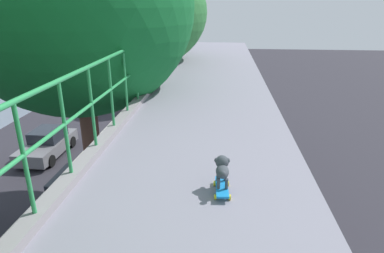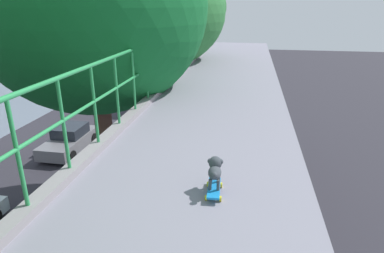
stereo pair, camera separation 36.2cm
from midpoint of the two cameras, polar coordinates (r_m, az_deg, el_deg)
green_railing at (r=3.45m, az=-32.37°, el=-14.12°), size 0.20×32.08×1.28m
car_blue_fifth at (r=14.73m, az=-20.07°, el=-10.13°), size 1.80×4.42×1.37m
car_grey_sixth at (r=19.67m, az=-24.22°, el=-2.76°), size 1.83×3.99×1.42m
city_bus at (r=32.51m, az=-12.78°, el=9.36°), size 2.54×11.59×3.19m
roadside_tree_mid at (r=8.86m, az=-20.63°, el=18.57°), size 5.69×5.69×10.39m
roadside_tree_far at (r=13.24m, az=-11.40°, el=18.54°), size 5.74×5.74×9.68m
roadside_tree_farthest at (r=27.15m, az=-2.90°, el=19.71°), size 3.89×3.89×9.34m
toy_skateboard at (r=3.88m, az=2.49°, el=-10.54°), size 0.21×0.46×0.08m
small_dog at (r=3.85m, az=2.56°, el=-7.19°), size 0.18×0.38×0.32m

